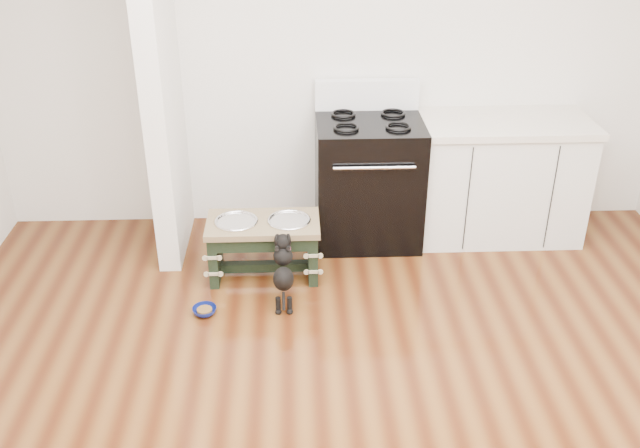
% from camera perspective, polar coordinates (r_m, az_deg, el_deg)
% --- Properties ---
extents(ground, '(5.00, 5.00, 0.00)m').
position_cam_1_polar(ground, '(3.72, 3.08, -17.37)').
color(ground, '#421C0B').
rests_on(ground, ground).
extents(room_shell, '(5.00, 5.00, 5.00)m').
position_cam_1_polar(room_shell, '(2.81, 3.92, 6.49)').
color(room_shell, silver).
rests_on(room_shell, ground).
extents(partition_wall, '(0.15, 0.80, 2.70)m').
position_cam_1_polar(partition_wall, '(4.95, -12.75, 12.21)').
color(partition_wall, silver).
rests_on(partition_wall, ground).
extents(oven_range, '(0.76, 0.69, 1.14)m').
position_cam_1_polar(oven_range, '(5.25, 3.87, 3.63)').
color(oven_range, black).
rests_on(oven_range, ground).
extents(cabinet_run, '(1.24, 0.64, 0.91)m').
position_cam_1_polar(cabinet_run, '(5.47, 14.13, 3.54)').
color(cabinet_run, silver).
rests_on(cabinet_run, ground).
extents(dog_feeder, '(0.76, 0.41, 0.43)m').
position_cam_1_polar(dog_feeder, '(4.84, -4.55, -1.08)').
color(dog_feeder, black).
rests_on(dog_feeder, ground).
extents(puppy, '(0.13, 0.39, 0.46)m').
position_cam_1_polar(puppy, '(4.56, -2.96, -3.66)').
color(puppy, black).
rests_on(puppy, ground).
extents(floor_bowl, '(0.18, 0.18, 0.05)m').
position_cam_1_polar(floor_bowl, '(4.63, -9.22, -6.86)').
color(floor_bowl, navy).
rests_on(floor_bowl, ground).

